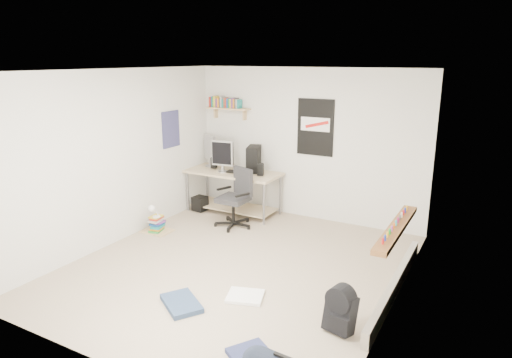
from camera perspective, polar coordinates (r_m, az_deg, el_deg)
The scene contains 25 objects.
floor at distance 6.08m, azimuth -2.37°, elevation -10.91°, with size 4.00×4.50×0.01m, color gray.
ceiling at distance 5.47m, azimuth -2.66°, elevation 13.47°, with size 4.00×4.50×0.01m, color white.
back_wall at distance 7.62m, azimuth 6.36°, elevation 4.30°, with size 4.00×0.01×2.50m, color silver.
left_wall at distance 6.88m, azimuth -16.95°, elevation 2.60°, with size 0.01×4.50×2.50m, color silver.
right_wall at distance 4.94m, azimuth 17.78°, elevation -2.17°, with size 0.01×4.50×2.50m, color silver.
desk at distance 7.98m, azimuth -2.85°, elevation -1.68°, with size 1.65×0.72×0.75m, color tan.
monitor_left at distance 8.23m, azimuth -5.76°, elevation 3.18°, with size 0.41×0.10×0.45m, color #A1A1A6.
monitor_right at distance 7.79m, azimuth -4.18°, elevation 2.46°, with size 0.39×0.10×0.43m, color #ABABB0.
pc_tower at distance 7.82m, azimuth -0.30°, elevation 2.56°, with size 0.20×0.41×0.43m, color black.
keyboard at distance 7.75m, azimuth -2.06°, elevation 0.87°, with size 0.44×0.15×0.02m, color black.
speaker_left at distance 8.10m, azimuth -5.30°, elevation 2.05°, with size 0.09×0.09×0.19m, color black.
speaker_right at distance 7.55m, azimuth 0.57°, elevation 1.21°, with size 0.10×0.10×0.20m, color black.
office_chair at distance 7.29m, azimuth -2.87°, elevation -2.27°, with size 0.62×0.62×0.95m, color #262629.
wall_shelf at distance 8.10m, azimuth -3.47°, elevation 8.79°, with size 0.80×0.22×0.24m, color tan.
poster_back_wall at distance 7.49m, azimuth 7.42°, elevation 6.42°, with size 0.62×0.03×0.92m, color black.
poster_left_wall at distance 7.69m, azimuth -10.60°, elevation 6.13°, with size 0.02×0.42×0.60m, color navy.
window at distance 5.19m, azimuth 18.03°, elevation 0.89°, with size 0.10×1.50×1.26m, color brown.
baseboard_heater at distance 5.66m, azimuth 16.95°, elevation -12.60°, with size 0.08×2.50×0.18m, color #B7B2A8.
backpack at distance 4.77m, azimuth 10.49°, elevation -16.15°, with size 0.29×0.23×0.38m, color black.
tshirt at distance 5.35m, azimuth -1.36°, elevation -14.44°, with size 0.40×0.34×0.04m, color white.
jeans_a at distance 5.26m, azimuth -9.31°, elevation -15.09°, with size 0.53×0.33×0.06m, color navy.
jeans_b at distance 4.48m, azimuth -0.94°, elevation -20.85°, with size 0.36×0.27×0.04m, color #21284C.
book_stack at distance 7.33m, azimuth -12.30°, elevation -5.30°, with size 0.39×0.32×0.27m, color olive.
desk_lamp at distance 7.23m, azimuth -12.38°, elevation -3.67°, with size 0.12×0.20×0.20m, color white.
subwoofer at distance 8.16m, azimuth -7.02°, elevation -3.04°, with size 0.22×0.22×0.25m, color black.
Camera 1 is at (2.85, -4.67, 2.64)m, focal length 32.00 mm.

